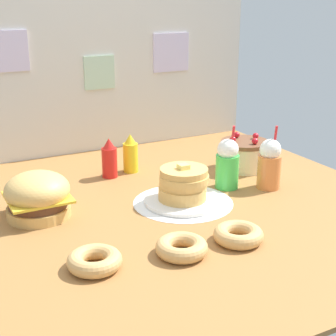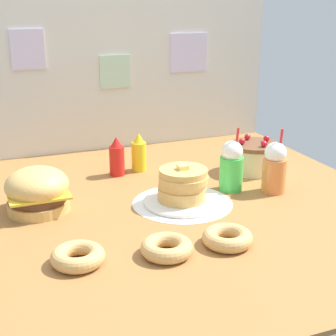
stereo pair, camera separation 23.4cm
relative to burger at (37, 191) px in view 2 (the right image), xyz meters
The scene contains 13 objects.
ground_plane 0.60m from the burger, 16.78° to the right, with size 2.06×2.02×0.02m, color #9E6B38.
back_wall 1.07m from the burger, 55.61° to the left, with size 2.06×0.04×0.93m.
doily_mat 0.65m from the burger, 14.26° to the right, with size 0.46×0.46×0.00m, color white.
burger is the anchor object (origin of this frame).
pancake_stack 0.65m from the burger, 14.11° to the right, with size 0.36×0.36×0.18m.
layer_cake 1.17m from the burger, ahead, with size 0.26×0.26×0.19m.
ketchup_bottle 0.56m from the burger, 35.55° to the left, with size 0.08×0.08×0.21m.
mustard_bottle 0.69m from the burger, 31.03° to the left, with size 0.08×0.08×0.21m.
cream_soda_cup 0.92m from the burger, ahead, with size 0.12×0.12×0.32m.
orange_float_cup 1.11m from the burger, ahead, with size 0.12×0.12×0.32m.
donut_pink_glaze 0.54m from the burger, 83.38° to the right, with size 0.20×0.20×0.06m.
donut_chocolate 0.70m from the burger, 57.02° to the right, with size 0.20×0.20×0.06m.
donut_vanilla 0.87m from the burger, 43.61° to the right, with size 0.20×0.20×0.06m.
Camera 2 is at (-0.80, -1.99, 0.92)m, focal length 54.81 mm.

